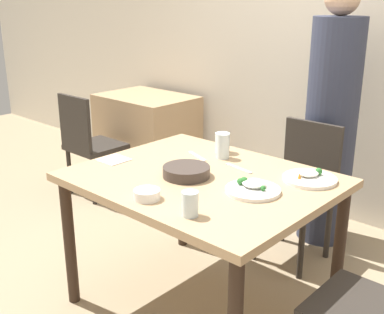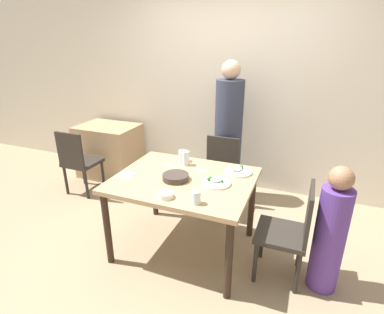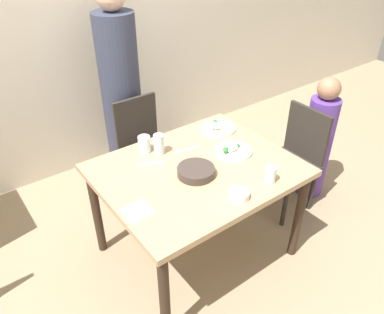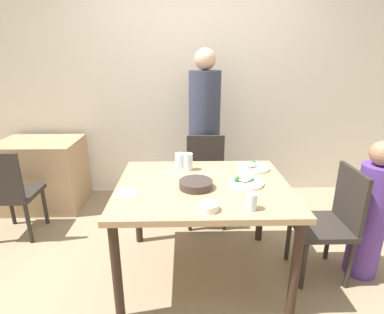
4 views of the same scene
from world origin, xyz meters
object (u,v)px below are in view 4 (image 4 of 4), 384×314
object	(u,v)px
chair_adult_spot	(206,177)
chair_child_spot	(331,220)
person_adult	(204,137)
glass_water_tall	(188,162)
bowl_curry	(196,184)
plate_rice_adult	(245,182)
person_child	(370,215)

from	to	relation	value
chair_adult_spot	chair_child_spot	world-z (taller)	same
person_adult	glass_water_tall	size ratio (longest dim) A/B	12.22
person_adult	bowl_curry	xyz separation A→B (m)	(-0.14, -1.22, -0.01)
chair_adult_spot	plate_rice_adult	xyz separation A→B (m)	(0.22, -0.82, 0.30)
plate_rice_adult	glass_water_tall	distance (m)	0.49
glass_water_tall	person_child	bearing A→B (deg)	-13.11
chair_child_spot	bowl_curry	distance (m)	1.05
person_child	bowl_curry	world-z (taller)	person_child
person_child	plate_rice_adult	bearing A→B (deg)	178.09
chair_adult_spot	person_child	bearing A→B (deg)	-36.58
person_child	bowl_curry	distance (m)	1.32
person_child	plate_rice_adult	xyz separation A→B (m)	(-0.94, 0.03, 0.27)
person_child	glass_water_tall	world-z (taller)	person_child
chair_adult_spot	person_child	size ratio (longest dim) A/B	0.81
person_adult	chair_child_spot	bearing A→B (deg)	-54.11
person_child	bowl_curry	xyz separation A→B (m)	(-1.29, -0.03, 0.28)
bowl_curry	plate_rice_adult	xyz separation A→B (m)	(0.35, 0.06, -0.01)
chair_child_spot	glass_water_tall	size ratio (longest dim) A/B	6.21
chair_child_spot	chair_adult_spot	bearing A→B (deg)	-134.74
chair_child_spot	person_child	world-z (taller)	person_child
person_adult	bowl_curry	world-z (taller)	person_adult
bowl_curry	chair_adult_spot	bearing A→B (deg)	81.26
chair_child_spot	plate_rice_adult	distance (m)	0.71
person_child	glass_water_tall	size ratio (longest dim) A/B	7.71
chair_child_spot	plate_rice_adult	world-z (taller)	chair_child_spot
chair_child_spot	bowl_curry	world-z (taller)	chair_child_spot
glass_water_tall	bowl_curry	bearing A→B (deg)	-82.02
person_adult	bowl_curry	size ratio (longest dim) A/B	7.29
chair_adult_spot	plate_rice_adult	distance (m)	0.90
chair_child_spot	plate_rice_adult	size ratio (longest dim) A/B	3.44
bowl_curry	plate_rice_adult	bearing A→B (deg)	9.98
chair_child_spot	plate_rice_adult	bearing A→B (deg)	-92.76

